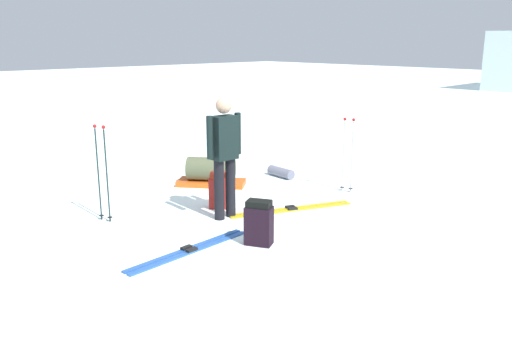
% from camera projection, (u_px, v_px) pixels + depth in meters
% --- Properties ---
extents(ground_plane, '(80.00, 80.00, 0.00)m').
position_uv_depth(ground_plane, '(256.00, 217.00, 7.38)').
color(ground_plane, white).
extents(skier_standing, '(0.23, 0.57, 1.70)m').
position_uv_depth(skier_standing, '(224.00, 152.00, 7.11)').
color(skier_standing, black).
rests_on(skier_standing, ground_plane).
extents(ski_pair_near, '(0.91, 1.83, 0.05)m').
position_uv_depth(ski_pair_near, '(291.00, 209.00, 7.67)').
color(ski_pair_near, gold).
rests_on(ski_pair_near, ground_plane).
extents(ski_pair_far, '(0.27, 1.76, 0.05)m').
position_uv_depth(ski_pair_far, '(189.00, 250.00, 6.16)').
color(ski_pair_far, '#2A59A9').
rests_on(ski_pair_far, ground_plane).
extents(backpack_large_dark, '(0.39, 0.34, 0.56)m').
position_uv_depth(backpack_large_dark, '(259.00, 223.00, 6.32)').
color(backpack_large_dark, black).
rests_on(backpack_large_dark, ground_plane).
extents(backpack_bright, '(0.41, 0.40, 0.54)m').
position_uv_depth(backpack_bright, '(222.00, 191.00, 7.72)').
color(backpack_bright, maroon).
rests_on(backpack_bright, ground_plane).
extents(ski_poles_planted_near, '(0.21, 0.11, 1.23)m').
position_uv_depth(ski_poles_planted_near, '(348.00, 151.00, 8.45)').
color(ski_poles_planted_near, '#B2B6C6').
rests_on(ski_poles_planted_near, ground_plane).
extents(ski_poles_planted_far, '(0.23, 0.12, 1.35)m').
position_uv_depth(ski_poles_planted_far, '(102.00, 169.00, 7.04)').
color(ski_poles_planted_far, black).
rests_on(ski_poles_planted_far, ground_plane).
extents(gear_sled, '(1.18, 1.08, 0.49)m').
position_uv_depth(gear_sled, '(211.00, 173.00, 8.93)').
color(gear_sled, '#E35518').
rests_on(gear_sled, ground_plane).
extents(sleeping_mat_rolled, '(0.56, 0.21, 0.18)m').
position_uv_depth(sleeping_mat_rolled, '(281.00, 172.00, 9.49)').
color(sleeping_mat_rolled, slate).
rests_on(sleeping_mat_rolled, ground_plane).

